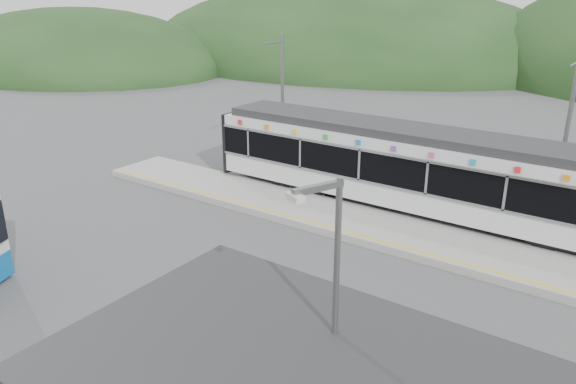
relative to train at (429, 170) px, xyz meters
The scene contains 8 objects.
ground 6.80m from the train, 112.12° to the right, with size 120.00×120.00×0.00m, color #4C4C4F.
hills 4.34m from the train, 10.72° to the right, with size 146.00×149.00×26.00m.
platform 4.11m from the train, 132.11° to the right, with size 26.00×3.20×0.30m, color #9E9E99.
yellow_line 5.00m from the train, 121.38° to the right, with size 26.00×0.10×0.01m, color yellow.
train is the anchor object (origin of this frame).
catenary_mast_west 9.91m from the train, 164.81° to the left, with size 0.18×1.80×7.00m.
catenary_mast_east 5.47m from the train, 29.33° to the left, with size 0.18×1.80×7.00m.
lamp_post 14.21m from the train, 76.05° to the right, with size 0.51×1.14×6.19m.
Camera 1 is at (10.44, -15.70, 9.35)m, focal length 35.00 mm.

